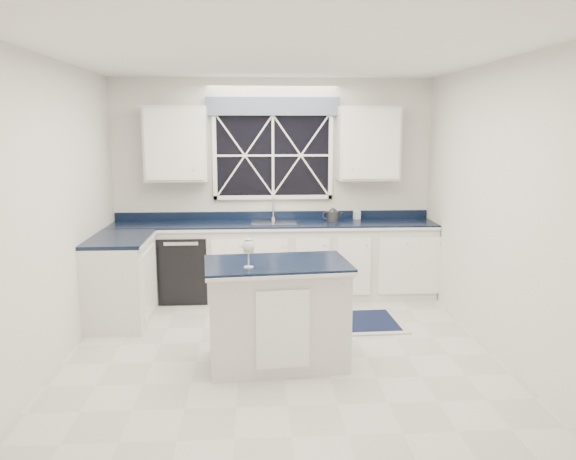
{
  "coord_description": "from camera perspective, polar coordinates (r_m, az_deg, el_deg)",
  "views": [
    {
      "loc": [
        -0.24,
        -4.85,
        2.11
      ],
      "look_at": [
        0.08,
        0.4,
        1.13
      ],
      "focal_mm": 35.0,
      "sensor_mm": 36.0,
      "label": 1
    }
  ],
  "objects": [
    {
      "name": "ground",
      "position": [
        5.29,
        -0.62,
        -12.99
      ],
      "size": [
        4.5,
        4.5,
        0.0
      ],
      "primitive_type": "plane",
      "color": "beige",
      "rests_on": "ground"
    },
    {
      "name": "back_wall",
      "position": [
        7.14,
        -1.54,
        4.39
      ],
      "size": [
        4.0,
        0.1,
        2.7
      ],
      "primitive_type": "cube",
      "color": "silver",
      "rests_on": "ground"
    },
    {
      "name": "base_cabinets",
      "position": [
        6.84,
        -4.15,
        -3.57
      ],
      "size": [
        3.99,
        1.6,
        0.9
      ],
      "color": "silver",
      "rests_on": "ground"
    },
    {
      "name": "countertop",
      "position": [
        6.91,
        -1.44,
        0.58
      ],
      "size": [
        3.98,
        0.64,
        0.04
      ],
      "primitive_type": "cube",
      "color": "black",
      "rests_on": "base_cabinets"
    },
    {
      "name": "dishwasher",
      "position": [
        7.06,
        -10.39,
        -3.61
      ],
      "size": [
        0.6,
        0.58,
        0.82
      ],
      "primitive_type": "cube",
      "color": "black",
      "rests_on": "ground"
    },
    {
      "name": "window",
      "position": [
        7.06,
        -1.54,
        8.23
      ],
      "size": [
        1.65,
        0.09,
        1.26
      ],
      "color": "black",
      "rests_on": "ground"
    },
    {
      "name": "upper_cabinets",
      "position": [
        6.94,
        -1.51,
        8.76
      ],
      "size": [
        3.1,
        0.34,
        0.9
      ],
      "color": "silver",
      "rests_on": "ground"
    },
    {
      "name": "faucet",
      "position": [
        7.07,
        -1.5,
        2.27
      ],
      "size": [
        0.05,
        0.2,
        0.3
      ],
      "color": "silver",
      "rests_on": "countertop"
    },
    {
      "name": "island",
      "position": [
        5.06,
        -1.12,
        -8.41
      ],
      "size": [
        1.32,
        0.87,
        0.94
      ],
      "rotation": [
        0.0,
        0.0,
        0.09
      ],
      "color": "silver",
      "rests_on": "ground"
    },
    {
      "name": "rug",
      "position": [
        6.21,
        5.31,
        -9.29
      ],
      "size": [
        1.38,
        0.87,
        0.02
      ],
      "rotation": [
        0.0,
        0.0,
        0.04
      ],
      "color": "#B3B3AE",
      "rests_on": "ground"
    },
    {
      "name": "kettle",
      "position": [
        7.02,
        4.56,
        1.55
      ],
      "size": [
        0.25,
        0.19,
        0.18
      ],
      "rotation": [
        0.0,
        0.0,
        -0.26
      ],
      "color": "#2C2D2F",
      "rests_on": "countertop"
    },
    {
      "name": "wine_glass",
      "position": [
        4.72,
        -4.04,
        -1.8
      ],
      "size": [
        0.1,
        0.1,
        0.25
      ],
      "color": "silver",
      "rests_on": "island"
    },
    {
      "name": "soap_bottle",
      "position": [
        7.22,
        7.02,
        1.75
      ],
      "size": [
        0.09,
        0.09,
        0.16
      ],
      "primitive_type": "imported",
      "rotation": [
        0.0,
        0.0,
        0.29
      ],
      "color": "silver",
      "rests_on": "countertop"
    }
  ]
}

